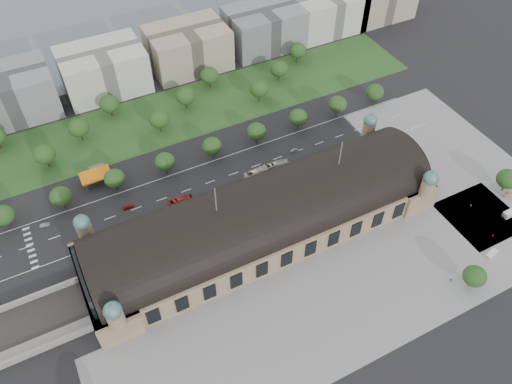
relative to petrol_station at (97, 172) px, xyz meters
name	(u,v)px	position (x,y,z in m)	size (l,w,h in m)	color
ground	(263,233)	(53.91, -65.28, -2.95)	(900.00, 900.00, 0.00)	black
station	(263,218)	(53.91, -65.28, 7.33)	(150.00, 48.40, 44.30)	#9F8463
plaza_south	(340,305)	(63.91, -109.28, -2.95)	(190.00, 48.00, 0.12)	gray
plaza_east	(448,158)	(156.91, -65.28, -2.95)	(56.00, 100.00, 0.12)	gray
road_slab	(186,191)	(33.91, -27.28, -2.95)	(260.00, 26.00, 0.10)	black
grass_belt	(157,120)	(38.91, 27.72, -2.95)	(300.00, 45.00, 0.10)	#274E1F
petrol_station	(97,172)	(0.00, 0.00, 0.00)	(14.00, 13.00, 5.05)	orange
office_2	(9,94)	(-26.09, 67.72, 9.05)	(45.00, 32.00, 24.00)	gray
office_3	(104,70)	(23.91, 67.72, 9.05)	(45.00, 32.00, 24.00)	silver
office_4	(188,48)	(73.91, 67.72, 9.05)	(45.00, 32.00, 24.00)	tan
office_5	(264,28)	(123.91, 67.72, 9.05)	(45.00, 32.00, 24.00)	gray
office_6	(326,12)	(168.91, 67.72, 9.05)	(45.00, 32.00, 24.00)	silver
tree_row_1	(3,215)	(-42.09, -12.28, 4.48)	(9.60, 9.60, 11.52)	#2D2116
tree_row_2	(61,196)	(-18.09, -12.28, 4.48)	(9.60, 9.60, 11.52)	#2D2116
tree_row_3	(114,178)	(5.91, -12.28, 4.48)	(9.60, 9.60, 11.52)	#2D2116
tree_row_4	(165,162)	(29.91, -12.28, 4.48)	(9.60, 9.60, 11.52)	#2D2116
tree_row_5	(212,146)	(53.91, -12.28, 4.48)	(9.60, 9.60, 11.52)	#2D2116
tree_row_6	(256,131)	(77.91, -12.28, 4.48)	(9.60, 9.60, 11.52)	#2D2116
tree_row_7	(298,117)	(101.91, -12.28, 4.48)	(9.60, 9.60, 11.52)	#2D2116
tree_row_8	(338,104)	(125.91, -12.28, 4.48)	(9.60, 9.60, 11.52)	#2D2116
tree_row_9	(375,92)	(149.91, -12.28, 4.48)	(9.60, 9.60, 11.52)	#2D2116
tree_belt_3	(44,154)	(-19.09, 17.72, 5.10)	(10.40, 10.40, 12.48)	#2D2116
tree_belt_4	(79,128)	(-0.09, 29.72, 5.10)	(10.40, 10.40, 12.48)	#2D2116
tree_belt_5	(109,104)	(18.91, 41.72, 5.10)	(10.40, 10.40, 12.48)	#2D2116
tree_belt_6	(159,119)	(37.91, 17.72, 5.10)	(10.40, 10.40, 12.48)	#2D2116
tree_belt_7	(186,96)	(56.91, 29.72, 5.10)	(10.40, 10.40, 12.48)	#2D2116
tree_belt_8	(209,75)	(75.91, 41.72, 5.10)	(10.40, 10.40, 12.48)	#2D2116
tree_belt_9	(259,89)	(94.91, 17.72, 5.10)	(10.40, 10.40, 12.48)	#2D2116
tree_belt_10	(279,69)	(113.91, 29.72, 5.10)	(10.40, 10.40, 12.48)	#2D2116
tree_belt_11	(297,50)	(132.91, 41.72, 5.10)	(10.40, 10.40, 12.48)	#2D2116
tree_plaza_ne	(508,179)	(163.91, -93.28, 4.48)	(10.00, 10.00, 11.69)	#2D2116
tree_plaza_s	(475,276)	(113.91, -125.28, 3.86)	(9.00, 9.00, 10.64)	#2D2116
traffic_car_1	(45,225)	(-28.30, -18.92, -2.26)	(1.46, 4.18, 1.38)	gray
traffic_car_3	(128,207)	(7.08, -25.30, -2.22)	(2.04, 5.02, 1.46)	maroon
traffic_car_4	(266,174)	(71.43, -34.81, -2.22)	(1.71, 4.26, 1.45)	#191946
traffic_car_5	(294,150)	(91.64, -26.75, -2.25)	(1.47, 4.22, 1.39)	slate
parked_car_0	(119,245)	(-2.70, -44.28, -2.29)	(1.39, 3.97, 1.31)	black
parked_car_1	(138,230)	(6.90, -40.28, -2.17)	(2.60, 5.63, 1.56)	maroon
parked_car_2	(86,252)	(-16.08, -41.54, -2.19)	(2.13, 5.23, 1.52)	#1A2849
parked_car_3	(160,230)	(15.01, -44.28, -2.16)	(1.87, 4.65, 1.58)	#4E4F55
parked_car_4	(170,226)	(19.81, -44.12, -2.26)	(1.46, 4.20, 1.38)	#BBBBBE
parked_car_5	(174,217)	(23.26, -40.28, -2.14)	(2.68, 5.81, 1.61)	gray
parked_car_6	(174,225)	(21.42, -44.28, -2.15)	(2.24, 5.50, 1.60)	black
bus_west	(181,201)	(28.91, -33.50, -1.39)	(2.62, 11.20, 3.12)	#AE231B
bus_mid	(257,173)	(67.47, -33.28, -1.16)	(3.01, 12.87, 3.59)	silver
bus_east	(277,165)	(78.17, -33.28, -1.09)	(3.12, 13.33, 3.71)	beige
van_east	(510,214)	(154.93, -105.97, -1.56)	(6.72, 2.70, 2.91)	white
van_south	(491,255)	(131.58, -118.49, -1.83)	(5.72, 3.15, 2.34)	silver
advertising_column	(506,195)	(161.59, -97.36, -1.27)	(1.70, 1.70, 3.23)	#D23440
pedestrian_1	(493,236)	(139.86, -111.52, -1.97)	(0.72, 0.47, 1.97)	gray
pedestrian_2	(471,205)	(143.66, -94.33, -1.98)	(0.94, 0.54, 1.93)	gray
pedestrian_4	(451,280)	(108.58, -120.46, -2.10)	(1.10, 0.48, 1.70)	gray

